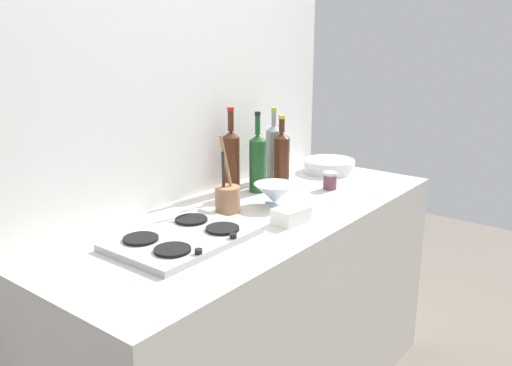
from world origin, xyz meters
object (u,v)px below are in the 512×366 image
Objects in this scene: wine_bottle_leftmost at (231,159)px; condiment_jar_front at (330,180)px; utensil_crock at (227,197)px; wine_bottle_rightmost at (281,157)px; butter_dish at (291,215)px; mixing_bowl at (274,193)px; stovetop_hob at (183,238)px; wine_bottle_mid_left at (258,162)px; wine_bottle_mid_right at (274,151)px; plate_stack at (329,166)px.

condiment_jar_front is (0.30, -0.33, -0.10)m from wine_bottle_leftmost.
wine_bottle_leftmost reaches higher than utensil_crock.
wine_bottle_rightmost reaches higher than butter_dish.
utensil_crock is (-0.46, -0.07, -0.07)m from wine_bottle_rightmost.
wine_bottle_leftmost is at bearing 80.66° from mixing_bowl.
wine_bottle_mid_left reaches higher than stovetop_hob.
wine_bottle_leftmost is 0.12m from wine_bottle_mid_left.
wine_bottle_leftmost is at bearing 175.27° from wine_bottle_mid_right.
butter_dish is (-0.17, -0.44, -0.11)m from wine_bottle_leftmost.
condiment_jar_front is (0.06, -0.22, -0.09)m from wine_bottle_rightmost.
plate_stack is at bearing -11.06° from wine_bottle_rightmost.
stovetop_hob is 1.55× the size of utensil_crock.
mixing_bowl is at bearing 52.80° from butter_dish.
wine_bottle_rightmost is (-0.33, 0.06, 0.10)m from plate_stack.
butter_dish is at bearing -79.29° from utensil_crock.
plate_stack is at bearing -16.78° from wine_bottle_leftmost.
wine_bottle_rightmost is 0.25m from condiment_jar_front.
stovetop_hob is at bearing -164.22° from wine_bottle_mid_right.
mixing_bowl is (-0.04, -0.27, -0.09)m from wine_bottle_leftmost.
wine_bottle_mid_left is 2.08× the size of mixing_bowl.
wine_bottle_leftmost is 1.23× the size of utensil_crock.
mixing_bowl is at bearing -170.74° from plate_stack.
condiment_jar_front is (0.47, 0.11, 0.01)m from butter_dish.
plate_stack is 0.61m from mixing_bowl.
wine_bottle_mid_right is (0.84, 0.24, 0.12)m from stovetop_hob.
wine_bottle_rightmost is 0.33m from mixing_bowl.
wine_bottle_leftmost is 0.49m from butter_dish.
plate_stack is 0.70× the size of wine_bottle_leftmost.
stovetop_hob is at bearing -154.93° from wine_bottle_leftmost.
wine_bottle_leftmost is at bearing 68.29° from butter_dish.
wine_bottle_mid_right is 2.01× the size of mixing_bowl.
utensil_crock is (-0.51, -0.15, -0.08)m from wine_bottle_mid_right.
plate_stack is at bearing 20.26° from butter_dish.
wine_bottle_mid_left is (0.07, -0.10, -0.01)m from wine_bottle_leftmost.
wine_bottle_mid_right is 0.53m from utensil_crock.
butter_dish is at bearing -166.72° from condiment_jar_front.
mixing_bowl is 2.22× the size of condiment_jar_front.
mixing_bowl is (-0.33, -0.24, -0.09)m from wine_bottle_mid_right.
butter_dish is at bearing -127.20° from mixing_bowl.
wine_bottle_mid_left reaches higher than mixing_bowl.
wine_bottle_leftmost reaches higher than wine_bottle_mid_left.
stovetop_hob is 0.88m from wine_bottle_mid_right.
mixing_bowl is 0.22m from butter_dish.
wine_bottle_leftmost is at bearing 37.38° from utensil_crock.
mixing_bowl is at bearing -122.55° from wine_bottle_mid_left.
wine_bottle_leftmost is 0.45m from condiment_jar_front.
plate_stack is 0.73× the size of wine_bottle_mid_left.
wine_bottle_mid_left is 0.34m from condiment_jar_front.
mixing_bowl reaches higher than condiment_jar_front.
stovetop_hob is 1.37× the size of wine_bottle_mid_right.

